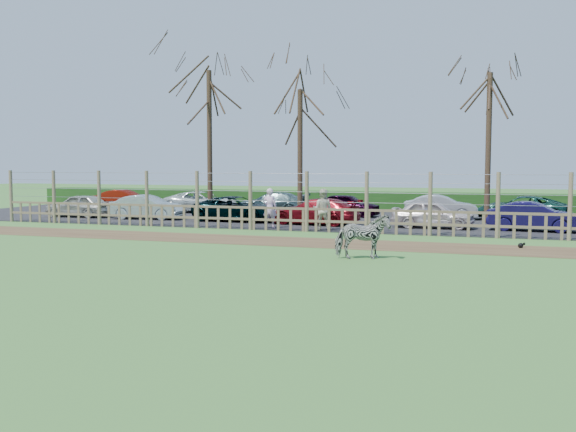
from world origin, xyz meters
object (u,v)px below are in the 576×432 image
(car_1, at_px, (147,207))
(car_4, at_px, (433,214))
(car_0, at_px, (79,205))
(car_5, at_px, (534,216))
(car_12, at_px, (521,208))
(zebra, at_px, (362,237))
(crow, at_px, (521,245))
(car_3, at_px, (315,211))
(tree_right, at_px, (489,111))
(visitor_b, at_px, (322,209))
(car_8, at_px, (202,202))
(car_11, at_px, (441,207))
(tree_mid, at_px, (300,122))
(visitor_a, at_px, (270,208))
(car_2, at_px, (237,209))
(car_10, at_px, (347,205))
(car_7, at_px, (125,200))
(car_9, at_px, (272,203))
(tree_left, at_px, (209,108))

(car_1, distance_m, car_4, 14.10)
(car_0, xyz_separation_m, car_5, (22.21, -0.12, 0.00))
(car_5, distance_m, car_12, 5.26)
(zebra, bearing_deg, crow, -67.92)
(car_3, bearing_deg, zebra, 29.64)
(crow, distance_m, car_1, 18.45)
(tree_right, bearing_deg, car_3, -156.65)
(visitor_b, distance_m, car_8, 11.70)
(car_11, bearing_deg, car_8, 86.13)
(tree_right, xyz_separation_m, car_1, (-16.26, -3.03, -4.60))
(tree_mid, height_order, visitor_a, tree_mid)
(tree_right, distance_m, car_12, 5.30)
(car_2, bearing_deg, car_10, -41.90)
(tree_right, height_order, car_5, tree_right)
(car_12, bearing_deg, car_5, 10.76)
(zebra, distance_m, car_4, 9.72)
(tree_right, bearing_deg, visitor_b, -139.48)
(tree_mid, distance_m, visitor_a, 6.31)
(tree_mid, xyz_separation_m, car_5, (10.91, -2.64, -4.23))
(tree_mid, distance_m, car_8, 8.16)
(crow, relative_size, car_0, 0.07)
(car_8, height_order, car_12, same)
(car_4, relative_size, car_7, 0.97)
(car_8, distance_m, car_12, 17.16)
(tree_right, xyz_separation_m, car_3, (-7.42, -3.21, -4.60))
(car_4, bearing_deg, car_9, 62.94)
(visitor_b, relative_size, crow, 7.23)
(crow, xyz_separation_m, car_1, (-17.53, 5.73, 0.54))
(crow, bearing_deg, car_0, 165.10)
(tree_mid, relative_size, crow, 28.62)
(tree_mid, relative_size, car_0, 1.94)
(tree_right, relative_size, car_11, 2.02)
(car_3, xyz_separation_m, car_9, (-3.96, 5.11, 0.00))
(car_11, bearing_deg, car_3, 130.03)
(tree_left, height_order, car_2, tree_left)
(visitor_b, relative_size, car_1, 0.47)
(tree_left, xyz_separation_m, visitor_a, (4.66, -3.91, -4.71))
(car_1, height_order, car_12, same)
(crow, height_order, car_9, car_9)
(car_8, xyz_separation_m, car_10, (8.51, -0.09, 0.00))
(visitor_b, relative_size, car_2, 0.40)
(visitor_b, height_order, car_4, visitor_b)
(car_2, height_order, car_9, same)
(visitor_a, bearing_deg, car_7, -34.92)
(tree_left, distance_m, car_2, 5.50)
(tree_right, distance_m, car_4, 6.00)
(car_4, bearing_deg, car_2, 88.98)
(zebra, height_order, car_12, zebra)
(car_0, height_order, car_2, same)
(tree_mid, bearing_deg, car_1, -160.76)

